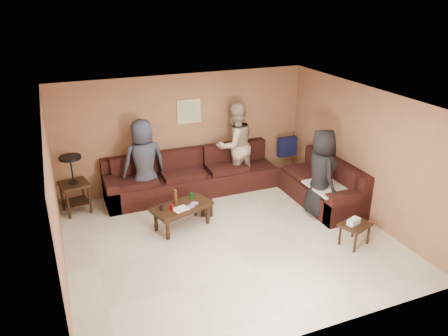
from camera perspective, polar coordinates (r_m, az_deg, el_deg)
name	(u,v)px	position (r m, az deg, el deg)	size (l,w,h in m)	color
room	(229,151)	(7.14, 0.69, 2.18)	(5.60, 5.50, 2.50)	beige
sectional_sofa	(237,182)	(9.23, 1.70, -1.88)	(4.65, 2.90, 0.97)	black
coffee_table	(182,208)	(8.09, -5.57, -5.28)	(1.20, 0.85, 0.73)	black
end_table_left	(74,183)	(8.97, -19.04, -1.91)	(0.62, 0.62, 1.18)	black
side_table_right	(355,226)	(7.86, 16.72, -7.28)	(0.60, 0.54, 0.55)	black
waste_bin	(207,208)	(8.61, -2.25, -5.21)	(0.23, 0.23, 0.28)	black
wall_art	(189,111)	(9.38, -4.61, 7.38)	(0.52, 0.04, 0.52)	#CDBB80
person_left	(144,162)	(8.90, -10.41, 0.73)	(0.87, 0.57, 1.78)	#2E313F
person_middle	(235,145)	(9.55, 1.43, 3.00)	(0.92, 0.72, 1.90)	tan
person_right	(321,173)	(8.51, 12.55, -0.66)	(0.85, 0.55, 1.74)	black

